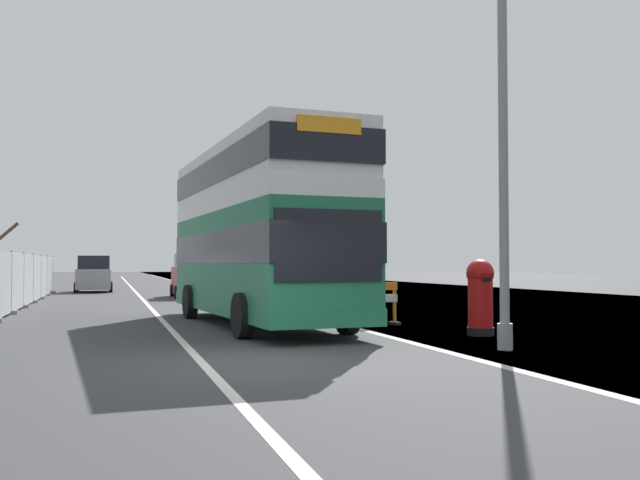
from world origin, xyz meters
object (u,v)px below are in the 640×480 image
object	(u,v)px
car_oncoming_near	(194,277)
car_receding_mid	(94,275)
double_decker_bus	(257,231)
red_pillar_postbox	(480,294)
pedestrian_at_kerb	(377,293)
roadworks_barrier	(373,299)
lamppost_foreground	(503,122)

from	to	relation	value
car_oncoming_near	car_receding_mid	bearing A→B (deg)	119.88
double_decker_bus	car_receding_mid	bearing A→B (deg)	100.62
red_pillar_postbox	pedestrian_at_kerb	bearing A→B (deg)	108.22
red_pillar_postbox	car_oncoming_near	size ratio (longest dim) A/B	0.42
red_pillar_postbox	roadworks_barrier	xyz separation A→B (m)	(-1.41, 3.11, -0.26)
car_oncoming_near	car_receding_mid	distance (m)	9.66
roadworks_barrier	pedestrian_at_kerb	xyz separation A→B (m)	(0.26, 0.39, 0.14)
pedestrian_at_kerb	double_decker_bus	bearing A→B (deg)	168.47
double_decker_bus	lamppost_foreground	distance (m)	7.75
car_receding_mid	pedestrian_at_kerb	xyz separation A→B (m)	(7.81, -25.38, -0.15)
double_decker_bus	car_oncoming_near	xyz separation A→B (m)	(0.18, 16.36, -1.49)
lamppost_foreground	red_pillar_postbox	xyz separation A→B (m)	(0.94, 2.58, -3.37)
red_pillar_postbox	car_receding_mid	bearing A→B (deg)	107.24
double_decker_bus	roadworks_barrier	bearing A→B (deg)	-19.66
lamppost_foreground	pedestrian_at_kerb	distance (m)	7.01
double_decker_bus	car_oncoming_near	size ratio (longest dim) A/B	2.61
lamppost_foreground	car_receding_mid	size ratio (longest dim) A/B	2.39
double_decker_bus	car_receding_mid	distance (m)	25.21
car_oncoming_near	roadworks_barrier	bearing A→B (deg)	-81.08
red_pillar_postbox	car_receding_mid	distance (m)	30.24
red_pillar_postbox	car_oncoming_near	world-z (taller)	car_oncoming_near
double_decker_bus	pedestrian_at_kerb	bearing A→B (deg)	-11.53
car_receding_mid	lamppost_foreground	bearing A→B (deg)	-75.69
double_decker_bus	red_pillar_postbox	size ratio (longest dim) A/B	6.16
roadworks_barrier	lamppost_foreground	bearing A→B (deg)	-85.19
double_decker_bus	roadworks_barrier	distance (m)	3.58
red_pillar_postbox	lamppost_foreground	bearing A→B (deg)	-109.92
double_decker_bus	car_oncoming_near	world-z (taller)	double_decker_bus
lamppost_foreground	pedestrian_at_kerb	size ratio (longest dim) A/B	5.48
red_pillar_postbox	pedestrian_at_kerb	xyz separation A→B (m)	(-1.15, 3.50, -0.11)
double_decker_bus	red_pillar_postbox	world-z (taller)	double_decker_bus
car_oncoming_near	pedestrian_at_kerb	size ratio (longest dim) A/B	2.46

